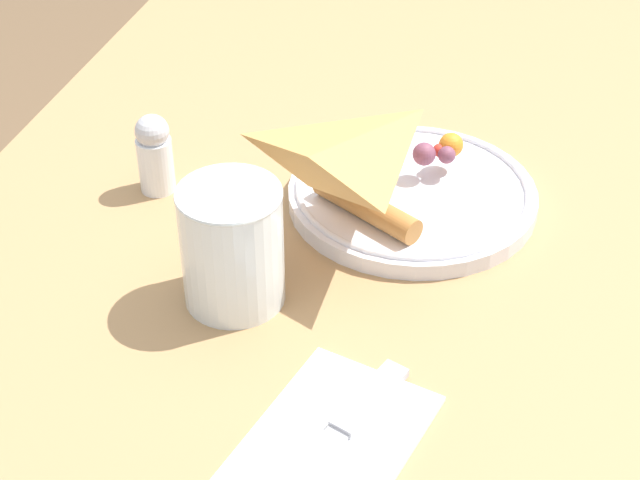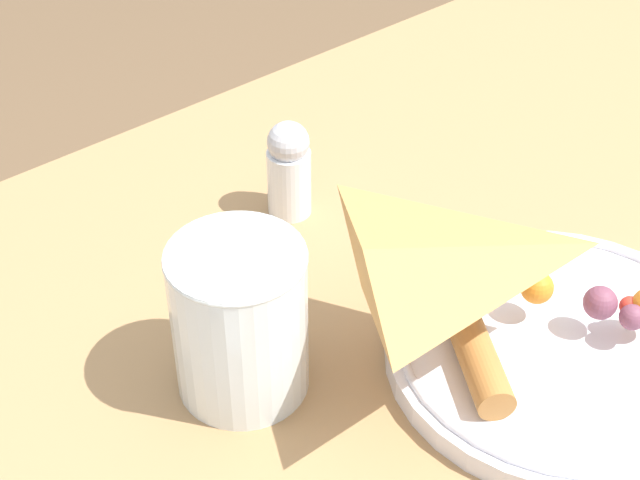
# 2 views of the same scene
# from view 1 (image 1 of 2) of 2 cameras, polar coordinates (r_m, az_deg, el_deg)

# --- Properties ---
(dining_table) EXTENTS (1.09, 0.82, 0.71)m
(dining_table) POSITION_cam_1_polar(r_m,az_deg,el_deg) (1.01, 4.45, -2.07)
(dining_table) COLOR #A87F51
(dining_table) RESTS_ON ground_plane
(plate_pizza) EXTENTS (0.23, 0.23, 0.05)m
(plate_pizza) POSITION_cam_1_polar(r_m,az_deg,el_deg) (0.93, 5.39, 2.93)
(plate_pizza) COLOR white
(plate_pizza) RESTS_ON dining_table
(milk_glass) EXTENTS (0.09, 0.09, 0.11)m
(milk_glass) POSITION_cam_1_polar(r_m,az_deg,el_deg) (0.79, -5.13, -0.44)
(milk_glass) COLOR white
(milk_glass) RESTS_ON dining_table
(napkin_folded) EXTENTS (0.21, 0.15, 0.00)m
(napkin_folded) POSITION_cam_1_polar(r_m,az_deg,el_deg) (0.70, -0.07, -12.57)
(napkin_folded) COLOR white
(napkin_folded) RESTS_ON dining_table
(butter_knife) EXTENTS (0.20, 0.09, 0.01)m
(butter_knife) POSITION_cam_1_polar(r_m,az_deg,el_deg) (0.70, 0.47, -11.76)
(butter_knife) COLOR #B2B2B7
(butter_knife) RESTS_ON napkin_folded
(salt_shaker) EXTENTS (0.03, 0.03, 0.08)m
(salt_shaker) POSITION_cam_1_polar(r_m,az_deg,el_deg) (0.94, -9.60, 5.00)
(salt_shaker) COLOR white
(salt_shaker) RESTS_ON dining_table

